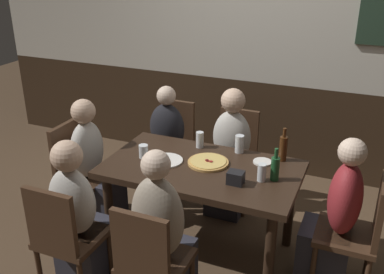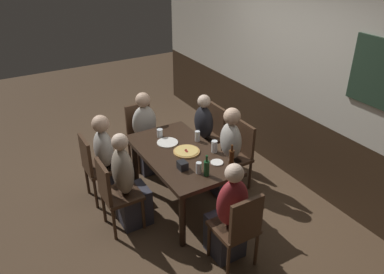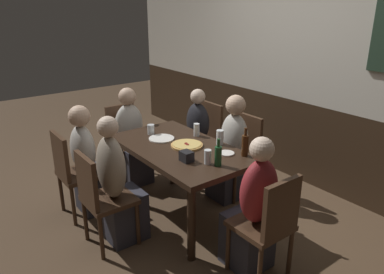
{
  "view_description": "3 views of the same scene",
  "coord_description": "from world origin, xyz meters",
  "views": [
    {
      "loc": [
        1.07,
        -2.7,
        2.22
      ],
      "look_at": [
        -0.14,
        0.14,
        0.9
      ],
      "focal_mm": 41.33,
      "sensor_mm": 36.0,
      "label": 1
    },
    {
      "loc": [
        3.33,
        -1.81,
        3.0
      ],
      "look_at": [
        0.21,
        0.03,
        1.03
      ],
      "focal_mm": 35.88,
      "sensor_mm": 36.0,
      "label": 2
    },
    {
      "loc": [
        2.67,
        -1.88,
        2.04
      ],
      "look_at": [
        0.13,
        0.05,
        0.87
      ],
      "focal_mm": 34.68,
      "sensor_mm": 36.0,
      "label": 3
    }
  ],
  "objects": [
    {
      "name": "chair_head_west",
      "position": [
        -1.13,
        0.0,
        0.5
      ],
      "size": [
        0.4,
        0.4,
        0.88
      ],
      "color": "#422B1C",
      "rests_on": "ground_plane"
    },
    {
      "name": "person_mid_near",
      "position": [
        0.0,
        -0.66,
        0.49
      ],
      "size": [
        0.34,
        0.37,
        1.17
      ],
      "color": "#2D2D38",
      "rests_on": "ground_plane"
    },
    {
      "name": "wall_back",
      "position": [
        0.01,
        1.65,
        1.3
      ],
      "size": [
        6.4,
        0.13,
        2.6
      ],
      "color": "#332316",
      "rests_on": "ground_plane"
    },
    {
      "name": "chair_mid_near",
      "position": [
        0.0,
        -0.82,
        0.5
      ],
      "size": [
        0.4,
        0.4,
        0.88
      ],
      "color": "#422B1C",
      "rests_on": "ground_plane"
    },
    {
      "name": "person_left_far",
      "position": [
        -0.63,
        0.66,
        0.45
      ],
      "size": [
        0.34,
        0.37,
        1.08
      ],
      "color": "#2D2D38",
      "rests_on": "ground_plane"
    },
    {
      "name": "ground_plane",
      "position": [
        0.0,
        0.0,
        0.0
      ],
      "size": [
        12.0,
        12.0,
        0.0
      ],
      "primitive_type": "plane",
      "color": "#4C3826"
    },
    {
      "name": "beer_bottle_brown",
      "position": [
        0.52,
        0.33,
        0.84
      ],
      "size": [
        0.06,
        0.06,
        0.26
      ],
      "color": "#42230F",
      "rests_on": "dining_table"
    },
    {
      "name": "person_left_near",
      "position": [
        -0.63,
        -0.66,
        0.48
      ],
      "size": [
        0.34,
        0.37,
        1.12
      ],
      "color": "#2D2D38",
      "rests_on": "ground_plane"
    },
    {
      "name": "chair_left_near",
      "position": [
        -0.63,
        -0.82,
        0.5
      ],
      "size": [
        0.4,
        0.4,
        0.88
      ],
      "color": "#422B1C",
      "rests_on": "ground_plane"
    },
    {
      "name": "beer_glass_tall",
      "position": [
        -0.14,
        0.31,
        0.8
      ],
      "size": [
        0.06,
        0.06,
        0.13
      ],
      "color": "silver",
      "rests_on": "dining_table"
    },
    {
      "name": "plate_white_small",
      "position": [
        0.4,
        0.24,
        0.75
      ],
      "size": [
        0.14,
        0.14,
        0.01
      ],
      "primitive_type": "cylinder",
      "color": "white",
      "rests_on": "dining_table"
    },
    {
      "name": "pizza",
      "position": [
        0.03,
        0.06,
        0.75
      ],
      "size": [
        0.31,
        0.31,
        0.03
      ],
      "color": "tan",
      "rests_on": "dining_table"
    },
    {
      "name": "chair_head_east",
      "position": [
        1.13,
        0.0,
        0.5
      ],
      "size": [
        0.4,
        0.4,
        0.88
      ],
      "color": "#422B1C",
      "rests_on": "ground_plane"
    },
    {
      "name": "person_mid_far",
      "position": [
        -0.0,
        0.66,
        0.48
      ],
      "size": [
        0.34,
        0.37,
        1.14
      ],
      "color": "#2D2D38",
      "rests_on": "ground_plane"
    },
    {
      "name": "dining_table",
      "position": [
        0.0,
        0.0,
        0.65
      ],
      "size": [
        1.43,
        0.82,
        0.74
      ],
      "color": "black",
      "rests_on": "ground_plane"
    },
    {
      "name": "person_head_west",
      "position": [
        -0.97,
        0.0,
        0.47
      ],
      "size": [
        0.37,
        0.34,
        1.13
      ],
      "color": "#2D2D38",
      "rests_on": "ground_plane"
    },
    {
      "name": "beer_bottle_green",
      "position": [
        0.54,
        0.01,
        0.83
      ],
      "size": [
        0.06,
        0.06,
        0.24
      ],
      "color": "#194723",
      "rests_on": "dining_table"
    },
    {
      "name": "condiment_caddy",
      "position": [
        0.31,
        -0.15,
        0.79
      ],
      "size": [
        0.11,
        0.09,
        0.09
      ],
      "primitive_type": "cube",
      "color": "black",
      "rests_on": "dining_table"
    },
    {
      "name": "chair_mid_far",
      "position": [
        0.0,
        0.82,
        0.5
      ],
      "size": [
        0.4,
        0.4,
        0.88
      ],
      "color": "#422B1C",
      "rests_on": "ground_plane"
    },
    {
      "name": "person_head_east",
      "position": [
        0.97,
        0.0,
        0.48
      ],
      "size": [
        0.37,
        0.34,
        1.14
      ],
      "color": "#2D2D38",
      "rests_on": "ground_plane"
    },
    {
      "name": "beer_glass_half",
      "position": [
        0.46,
        -0.04,
        0.79
      ],
      "size": [
        0.06,
        0.06,
        0.13
      ],
      "color": "silver",
      "rests_on": "dining_table"
    },
    {
      "name": "pint_glass_amber",
      "position": [
        -0.47,
        -0.03,
        0.79
      ],
      "size": [
        0.07,
        0.07,
        0.1
      ],
      "color": "silver",
      "rests_on": "dining_table"
    },
    {
      "name": "chair_left_far",
      "position": [
        -0.63,
        0.82,
        0.5
      ],
      "size": [
        0.4,
        0.4,
        0.88
      ],
      "color": "#422B1C",
      "rests_on": "ground_plane"
    },
    {
      "name": "tumbler_water",
      "position": [
        0.18,
        0.34,
        0.8
      ],
      "size": [
        0.07,
        0.07,
        0.14
      ],
      "color": "silver",
      "rests_on": "dining_table"
    },
    {
      "name": "plate_white_large",
      "position": [
        -0.28,
        -0.03,
        0.75
      ],
      "size": [
        0.25,
        0.25,
        0.01
      ],
      "primitive_type": "cylinder",
      "color": "white",
      "rests_on": "dining_table"
    }
  ]
}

